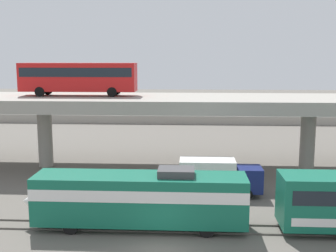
{
  "coord_description": "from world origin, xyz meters",
  "views": [
    {
      "loc": [
        1.78,
        -23.22,
        11.42
      ],
      "look_at": [
        -0.59,
        19.19,
        4.55
      ],
      "focal_mm": 45.53,
      "sensor_mm": 36.0,
      "label": 1
    }
  ],
  "objects_px": {
    "parked_car_4": "(188,107)",
    "service_truck_west": "(218,176)",
    "transit_bus_on_overpass": "(78,76)",
    "parked_car_0": "(304,107)",
    "parked_car_1": "(48,108)",
    "train_locomotive": "(130,197)",
    "parked_car_3": "(220,109)",
    "parked_car_2": "(185,109)"
  },
  "relations": [
    {
      "from": "parked_car_2",
      "to": "parked_car_3",
      "type": "xyz_separation_m",
      "value": [
        6.24,
        0.92,
        0.0
      ]
    },
    {
      "from": "parked_car_2",
      "to": "parked_car_4",
      "type": "xyz_separation_m",
      "value": [
        0.6,
        4.06,
        -0.0
      ]
    },
    {
      "from": "parked_car_0",
      "to": "parked_car_3",
      "type": "height_order",
      "value": "same"
    },
    {
      "from": "transit_bus_on_overpass",
      "to": "service_truck_west",
      "type": "relative_size",
      "value": 1.76
    },
    {
      "from": "transit_bus_on_overpass",
      "to": "parked_car_4",
      "type": "distance_m",
      "value": 38.47
    },
    {
      "from": "parked_car_4",
      "to": "service_truck_west",
      "type": "bearing_deg",
      "value": 93.56
    },
    {
      "from": "transit_bus_on_overpass",
      "to": "parked_car_3",
      "type": "xyz_separation_m",
      "value": [
        16.83,
        32.93,
        -7.27
      ]
    },
    {
      "from": "train_locomotive",
      "to": "service_truck_west",
      "type": "bearing_deg",
      "value": -131.04
    },
    {
      "from": "transit_bus_on_overpass",
      "to": "parked_car_0",
      "type": "height_order",
      "value": "transit_bus_on_overpass"
    },
    {
      "from": "parked_car_3",
      "to": "transit_bus_on_overpass",
      "type": "bearing_deg",
      "value": -117.07
    },
    {
      "from": "train_locomotive",
      "to": "parked_car_0",
      "type": "relative_size",
      "value": 3.65
    },
    {
      "from": "train_locomotive",
      "to": "parked_car_0",
      "type": "distance_m",
      "value": 59.09
    },
    {
      "from": "parked_car_0",
      "to": "parked_car_3",
      "type": "distance_m",
      "value": 16.55
    },
    {
      "from": "parked_car_1",
      "to": "parked_car_4",
      "type": "height_order",
      "value": "same"
    },
    {
      "from": "parked_car_0",
      "to": "parked_car_3",
      "type": "bearing_deg",
      "value": 13.79
    },
    {
      "from": "parked_car_1",
      "to": "parked_car_4",
      "type": "xyz_separation_m",
      "value": [
        25.84,
        3.56,
        -0.0
      ]
    },
    {
      "from": "transit_bus_on_overpass",
      "to": "parked_car_1",
      "type": "bearing_deg",
      "value": -65.75
    },
    {
      "from": "train_locomotive",
      "to": "parked_car_4",
      "type": "relative_size",
      "value": 3.56
    },
    {
      "from": "parked_car_1",
      "to": "service_truck_west",
      "type": "bearing_deg",
      "value": -55.56
    },
    {
      "from": "train_locomotive",
      "to": "parked_car_1",
      "type": "distance_m",
      "value": 53.92
    },
    {
      "from": "train_locomotive",
      "to": "parked_car_2",
      "type": "height_order",
      "value": "train_locomotive"
    },
    {
      "from": "train_locomotive",
      "to": "parked_car_1",
      "type": "height_order",
      "value": "train_locomotive"
    },
    {
      "from": "transit_bus_on_overpass",
      "to": "parked_car_0",
      "type": "bearing_deg",
      "value": -131.74
    },
    {
      "from": "train_locomotive",
      "to": "service_truck_west",
      "type": "xyz_separation_m",
      "value": [
        6.33,
        7.27,
        -0.56
      ]
    },
    {
      "from": "parked_car_2",
      "to": "transit_bus_on_overpass",
      "type": "bearing_deg",
      "value": 71.69
    },
    {
      "from": "transit_bus_on_overpass",
      "to": "parked_car_2",
      "type": "distance_m",
      "value": 34.49
    },
    {
      "from": "parked_car_3",
      "to": "parked_car_4",
      "type": "distance_m",
      "value": 6.45
    },
    {
      "from": "transit_bus_on_overpass",
      "to": "parked_car_0",
      "type": "distance_m",
      "value": 49.95
    },
    {
      "from": "service_truck_west",
      "to": "parked_car_1",
      "type": "relative_size",
      "value": 1.5
    },
    {
      "from": "train_locomotive",
      "to": "parked_car_1",
      "type": "relative_size",
      "value": 3.33
    },
    {
      "from": "service_truck_west",
      "to": "parked_car_2",
      "type": "relative_size",
      "value": 1.61
    },
    {
      "from": "parked_car_0",
      "to": "parked_car_1",
      "type": "xyz_separation_m",
      "value": [
        -47.54,
        -4.37,
        0.0
      ]
    },
    {
      "from": "transit_bus_on_overpass",
      "to": "parked_car_3",
      "type": "relative_size",
      "value": 2.76
    },
    {
      "from": "service_truck_west",
      "to": "parked_car_2",
      "type": "height_order",
      "value": "service_truck_west"
    },
    {
      "from": "parked_car_2",
      "to": "service_truck_west",
      "type": "bearing_deg",
      "value": 94.74
    },
    {
      "from": "parked_car_1",
      "to": "parked_car_4",
      "type": "bearing_deg",
      "value": 7.85
    },
    {
      "from": "parked_car_3",
      "to": "parked_car_2",
      "type": "bearing_deg",
      "value": -171.59
    },
    {
      "from": "parked_car_1",
      "to": "parked_car_3",
      "type": "xyz_separation_m",
      "value": [
        31.47,
        0.42,
        -0.0
      ]
    },
    {
      "from": "service_truck_west",
      "to": "parked_car_1",
      "type": "xyz_separation_m",
      "value": [
        -28.66,
        41.81,
        0.59
      ]
    },
    {
      "from": "transit_bus_on_overpass",
      "to": "parked_car_1",
      "type": "xyz_separation_m",
      "value": [
        -14.64,
        32.51,
        -7.27
      ]
    },
    {
      "from": "transit_bus_on_overpass",
      "to": "parked_car_1",
      "type": "height_order",
      "value": "transit_bus_on_overpass"
    },
    {
      "from": "train_locomotive",
      "to": "parked_car_3",
      "type": "bearing_deg",
      "value": -100.46
    }
  ]
}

